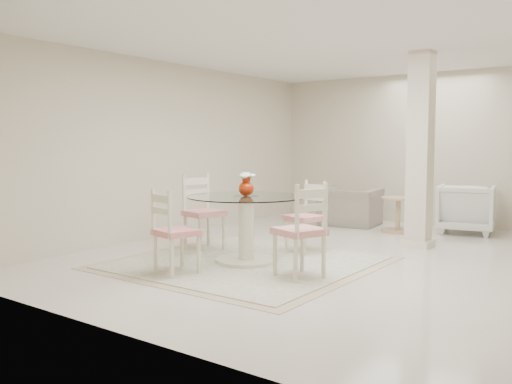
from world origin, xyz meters
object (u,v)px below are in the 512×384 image
Objects in this scene: column at (420,150)px; dining_chair_south at (171,226)px; red_vase at (246,184)px; recliner_taupe at (349,207)px; dining_chair_north at (308,211)px; dining_chair_west at (201,206)px; dining_chair_east at (303,224)px; dining_table at (246,229)px; side_table at (398,216)px; armchair_white at (466,209)px.

dining_chair_south is (-1.59, -3.25, -0.80)m from column.
red_vase reaches higher than recliner_taupe.
dining_chair_north is 1.44m from dining_chair_west.
dining_chair_east is 1.11× the size of recliner_taupe.
dining_chair_south is at bearing -106.30° from red_vase.
dining_chair_east is 0.99× the size of dining_chair_west.
dining_chair_south is at bearing 85.83° from recliner_taupe.
recliner_taupe is at bearing -74.91° from dining_chair_south.
dining_table is 1.35× the size of dining_chair_south.
recliner_taupe is at bearing 143.24° from column.
dining_chair_west is at bearing 74.16° from recliner_taupe.
side_table is at bearing -87.80° from dining_chair_south.
dining_chair_west is 1.09× the size of dining_chair_south.
red_vase is 1.08m from dining_chair_east.
dining_chair_west is 1.45m from dining_chair_south.
dining_chair_north is at bearing -128.26° from column.
armchair_white is at bearing -19.11° from dining_chair_west.
column is 2.57× the size of dining_chair_north.
dining_table is 1.04m from dining_chair_west.
dining_chair_south is 5.20m from armchair_white.
side_table is (0.60, 3.33, -0.69)m from red_vase.
recliner_taupe is (-1.70, 1.27, -1.02)m from column.
armchair_white is at bearing -174.80° from recliner_taupe.
dining_chair_south is 1.82× the size of side_table.
red_vase is at bearing -85.65° from dining_chair_east.
column is 2.37× the size of dining_chair_west.
dining_chair_north is (0.29, 0.98, -0.40)m from red_vase.
red_vase reaches higher than armchair_white.
red_vase is 0.25× the size of dining_chair_east.
red_vase is 1.10m from dining_chair_south.
recliner_taupe is at bearing 120.26° from dining_chair_north.
dining_table is 1.03m from dining_chair_north.
dining_chair_east is 1.45m from dining_chair_north.
armchair_white reaches higher than recliner_taupe.
recliner_taupe is at bearing 96.25° from red_vase.
dining_chair_west reaches higher than side_table.
red_vase is at bearing -119.92° from column.
dining_chair_east reaches higher than red_vase.
recliner_taupe is at bearing 168.12° from side_table.
column is 1.83m from dining_chair_north.
dining_chair_north is at bearing 73.69° from red_vase.
dining_chair_north is (-0.69, 1.27, -0.04)m from dining_chair_east.
dining_chair_east is (-0.33, -2.57, -0.75)m from column.
column is 4.69× the size of side_table.
dining_table is 1.63× the size of armchair_white.
dining_table is 1.03m from dining_chair_south.
armchair_white reaches higher than side_table.
dining_chair_west is at bearing 44.98° from armchair_white.
dining_chair_north is 3.18m from armchair_white.
recliner_taupe is 1.01m from side_table.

